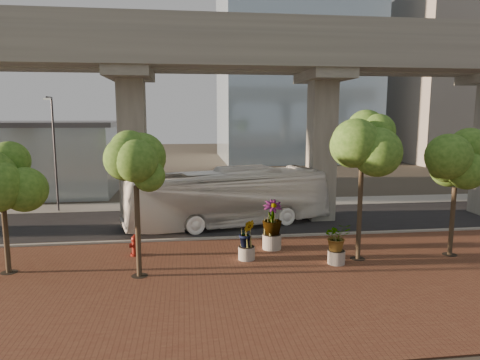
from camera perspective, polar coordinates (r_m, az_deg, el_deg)
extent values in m
plane|color=#3E382D|center=(25.98, -0.85, -6.66)|extent=(160.00, 160.00, 0.00)
cube|color=brown|center=(18.44, 2.08, -13.07)|extent=(70.00, 13.00, 0.06)
cube|color=black|center=(27.90, -1.32, -5.55)|extent=(90.00, 8.00, 0.04)
cube|color=#9D9B92|center=(24.05, -0.30, -7.72)|extent=(70.00, 0.25, 0.16)
cube|color=#9D9B92|center=(33.23, -2.33, -3.23)|extent=(90.00, 3.00, 0.06)
cube|color=#99978B|center=(25.72, -1.01, 16.79)|extent=(72.00, 2.40, 1.80)
cube|color=#99978B|center=(28.88, -1.74, 15.89)|extent=(72.00, 2.40, 1.80)
cube|color=#99978B|center=(24.89, -0.71, 20.34)|extent=(72.00, 0.12, 1.00)
cube|color=#99978B|center=(30.16, -1.98, 18.26)|extent=(72.00, 0.12, 1.00)
cube|color=gray|center=(73.52, 26.98, 11.71)|extent=(18.00, 16.00, 24.00)
imported|color=white|center=(26.54, -1.60, -2.37)|extent=(13.18, 6.00, 3.58)
cylinder|color=maroon|center=(21.84, -13.77, -9.59)|extent=(0.48, 0.48, 0.11)
cylinder|color=maroon|center=(21.72, -13.80, -8.63)|extent=(0.32, 0.32, 0.77)
sphere|color=maroon|center=(21.61, -13.84, -7.66)|extent=(0.37, 0.37, 0.37)
cylinder|color=maroon|center=(21.57, -13.86, -7.22)|extent=(0.11, 0.11, 0.13)
cylinder|color=maroon|center=(21.70, -13.81, -8.46)|extent=(0.53, 0.21, 0.21)
cylinder|color=#A5A095|center=(20.51, 12.72, -10.00)|extent=(0.80, 0.80, 0.62)
imported|color=#2C5616|center=(20.22, 12.81, -7.39)|extent=(1.77, 1.77, 1.33)
cylinder|color=#9D968E|center=(22.19, 4.27, -8.19)|extent=(0.97, 0.97, 0.75)
imported|color=#2C5616|center=(21.86, 4.31, -5.02)|extent=(2.36, 2.36, 1.77)
cylinder|color=#9A948B|center=(20.59, 0.88, -9.71)|extent=(0.79, 0.79, 0.62)
imported|color=#2C5616|center=(20.31, 0.89, -7.10)|extent=(1.77, 1.77, 1.32)
cylinder|color=#453927|center=(21.13, -28.73, -6.76)|extent=(0.22, 0.22, 3.13)
cylinder|color=black|center=(21.57, -28.42, -10.77)|extent=(0.70, 0.70, 0.01)
cylinder|color=#453927|center=(18.58, -13.45, -6.70)|extent=(0.22, 0.22, 3.90)
cylinder|color=black|center=(19.18, -13.24, -12.32)|extent=(0.70, 0.70, 0.01)
cylinder|color=#453927|center=(20.95, 15.64, -4.52)|extent=(0.22, 0.22, 4.27)
cylinder|color=black|center=(21.52, 15.41, -10.06)|extent=(0.70, 0.70, 0.01)
cylinder|color=#453927|center=(23.28, 26.43, -4.98)|extent=(0.22, 0.22, 3.35)
cylinder|color=black|center=(23.70, 26.15, -8.91)|extent=(0.70, 0.70, 0.01)
cylinder|color=#302F34|center=(32.98, -23.43, 3.03)|extent=(0.14, 0.14, 8.00)
cube|color=#302F34|center=(32.40, -24.10, 9.99)|extent=(0.15, 1.00, 0.15)
cube|color=silver|center=(31.92, -24.35, 9.83)|extent=(0.40, 0.20, 0.12)
cylinder|color=#29282C|center=(33.01, 11.40, 3.45)|extent=(0.14, 0.14, 7.86)
cube|color=#29282C|center=(32.44, 11.89, 10.30)|extent=(0.15, 0.98, 0.15)
cube|color=silver|center=(31.97, 12.18, 10.14)|extent=(0.39, 0.20, 0.12)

